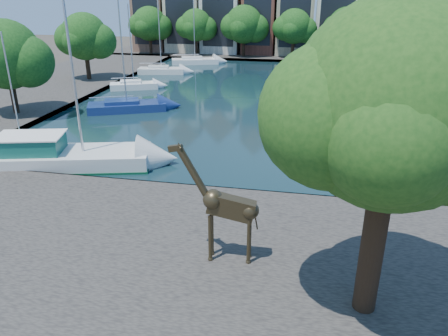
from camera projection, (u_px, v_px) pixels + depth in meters
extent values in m
plane|color=#38332B|center=(213.00, 194.00, 25.38)|extent=(160.00, 160.00, 0.00)
cube|color=black|center=(261.00, 98.00, 47.10)|extent=(38.00, 50.00, 0.08)
cube|color=#45413B|center=(179.00, 258.00, 18.95)|extent=(50.00, 14.00, 0.50)
cube|color=#45413B|center=(282.00, 54.00, 76.00)|extent=(60.00, 16.00, 0.50)
cube|color=#45413B|center=(50.00, 86.00, 51.45)|extent=(14.00, 52.00, 0.50)
cylinder|color=#332114|center=(373.00, 241.00, 14.65)|extent=(0.80, 0.80, 5.50)
sphere|color=#1A4413|center=(394.00, 105.00, 12.85)|extent=(6.40, 6.40, 6.40)
sphere|color=#1A4413|center=(332.00, 116.00, 12.92)|extent=(4.48, 4.48, 4.48)
cube|color=brown|center=(154.00, 17.00, 77.86)|extent=(5.39, 9.00, 11.00)
cube|color=black|center=(146.00, 19.00, 73.81)|extent=(4.40, 0.05, 8.25)
cube|color=beige|center=(187.00, 13.00, 76.51)|extent=(5.88, 9.00, 12.50)
cube|color=black|center=(179.00, 15.00, 72.45)|extent=(4.80, 0.05, 9.38)
cube|color=silver|center=(223.00, 20.00, 75.75)|extent=(6.37, 9.00, 10.50)
cube|color=black|center=(218.00, 22.00, 71.69)|extent=(5.20, 0.05, 7.88)
cube|color=brown|center=(261.00, 13.00, 74.11)|extent=(5.39, 9.00, 13.00)
cube|color=black|center=(257.00, 14.00, 70.05)|extent=(4.40, 0.05, 9.75)
cube|color=tan|center=(296.00, 18.00, 73.34)|extent=(5.88, 9.00, 11.50)
cube|color=black|center=(295.00, 20.00, 69.28)|extent=(4.80, 0.05, 8.62)
cube|color=beige|center=(336.00, 17.00, 72.09)|extent=(6.37, 9.00, 12.00)
cube|color=black|center=(337.00, 19.00, 68.03)|extent=(5.20, 0.05, 9.00)
cube|color=brown|center=(376.00, 22.00, 71.23)|extent=(5.39, 9.00, 10.50)
cube|color=black|center=(380.00, 24.00, 67.17)|extent=(4.40, 0.05, 7.88)
cylinder|color=#332114|center=(151.00, 44.00, 74.21)|extent=(0.50, 0.50, 3.20)
sphere|color=#103910|center=(149.00, 24.00, 72.94)|extent=(5.60, 5.60, 5.60)
sphere|color=#103910|center=(160.00, 27.00, 73.13)|extent=(4.20, 4.20, 4.20)
sphere|color=#103910|center=(140.00, 25.00, 72.96)|extent=(3.92, 3.92, 3.92)
cylinder|color=#332114|center=(196.00, 45.00, 72.79)|extent=(0.50, 0.50, 3.20)
sphere|color=#103910|center=(196.00, 25.00, 71.57)|extent=(5.20, 5.20, 5.20)
sphere|color=#103910|center=(205.00, 28.00, 71.77)|extent=(3.90, 3.90, 3.90)
sphere|color=#103910|center=(187.00, 27.00, 71.56)|extent=(3.64, 3.64, 3.64)
cylinder|color=#332114|center=(243.00, 46.00, 71.37)|extent=(0.50, 0.50, 3.20)
sphere|color=#103910|center=(244.00, 24.00, 70.06)|extent=(6.00, 6.00, 6.00)
sphere|color=#103910|center=(255.00, 28.00, 70.25)|extent=(4.50, 4.50, 4.50)
sphere|color=#103910|center=(233.00, 26.00, 70.11)|extent=(4.20, 4.20, 4.20)
cylinder|color=#332114|center=(293.00, 47.00, 69.96)|extent=(0.50, 0.50, 3.20)
sphere|color=#103910|center=(294.00, 26.00, 68.71)|extent=(5.40, 5.40, 5.40)
sphere|color=#103910|center=(304.00, 30.00, 68.91)|extent=(4.05, 4.05, 4.05)
sphere|color=#103910|center=(284.00, 28.00, 68.72)|extent=(3.78, 3.78, 3.78)
cylinder|color=#332114|center=(344.00, 49.00, 68.54)|extent=(0.50, 0.50, 3.20)
sphere|color=#103910|center=(346.00, 26.00, 67.25)|extent=(5.80, 5.80, 5.80)
sphere|color=#103910|center=(357.00, 30.00, 67.44)|extent=(4.35, 4.35, 4.35)
sphere|color=#103910|center=(336.00, 28.00, 67.28)|extent=(4.06, 4.06, 4.06)
cylinder|color=#332114|center=(398.00, 50.00, 67.12)|extent=(0.50, 0.50, 3.20)
sphere|color=#103910|center=(401.00, 28.00, 65.90)|extent=(5.20, 5.20, 5.20)
sphere|color=#103910|center=(411.00, 32.00, 66.10)|extent=(3.90, 3.90, 3.90)
sphere|color=#103910|center=(391.00, 30.00, 65.89)|extent=(3.64, 3.64, 3.64)
cylinder|color=#332114|center=(13.00, 94.00, 39.12)|extent=(0.54, 0.54, 3.40)
sphere|color=#103910|center=(6.00, 54.00, 37.78)|extent=(6.00, 6.00, 6.00)
sphere|color=#103910|center=(28.00, 62.00, 37.96)|extent=(4.50, 4.50, 4.50)
cylinder|color=#332114|center=(88.00, 65.00, 53.79)|extent=(0.54, 0.54, 3.40)
sphere|color=#103910|center=(84.00, 36.00, 52.49)|extent=(5.60, 5.60, 5.60)
sphere|color=#103910|center=(99.00, 41.00, 52.68)|extent=(4.20, 4.20, 4.20)
sphere|color=#103910|center=(71.00, 39.00, 52.51)|extent=(3.92, 3.92, 3.92)
cylinder|color=#382E1C|center=(210.00, 238.00, 17.99)|extent=(0.16, 0.16, 2.09)
cylinder|color=#382E1C|center=(212.00, 233.00, 18.39)|extent=(0.16, 0.16, 2.09)
cylinder|color=#382E1C|center=(249.00, 241.00, 17.80)|extent=(0.16, 0.16, 2.09)
cylinder|color=#382E1C|center=(250.00, 235.00, 18.20)|extent=(0.16, 0.16, 2.09)
cube|color=#382E1C|center=(231.00, 207.00, 17.55)|extent=(2.06, 0.68, 1.22)
cylinder|color=#382E1C|center=(194.00, 174.00, 17.21)|extent=(1.36, 0.38, 2.17)
cube|color=#382E1C|center=(175.00, 148.00, 16.88)|extent=(0.59, 0.22, 0.33)
cube|color=silver|center=(64.00, 157.00, 28.78)|extent=(11.65, 5.98, 1.32)
cube|color=#135446|center=(31.00, 145.00, 28.34)|extent=(4.44, 3.37, 1.22)
cylinder|color=#B2B2B7|center=(73.00, 74.00, 26.76)|extent=(0.16, 0.16, 10.15)
cube|color=silver|center=(22.00, 146.00, 31.47)|extent=(5.48, 2.71, 0.83)
cube|color=silver|center=(22.00, 143.00, 31.37)|extent=(2.48, 1.66, 0.46)
cylinder|color=#B2B2B7|center=(12.00, 90.00, 29.90)|extent=(0.11, 0.11, 7.71)
cube|color=navy|center=(127.00, 106.00, 41.80)|extent=(7.67, 5.21, 0.99)
cube|color=navy|center=(127.00, 102.00, 41.67)|extent=(3.62, 2.89, 0.55)
cylinder|color=#B2B2B7|center=(121.00, 41.00, 39.49)|extent=(0.13, 0.13, 11.42)
cube|color=white|center=(134.00, 85.00, 50.72)|extent=(5.71, 3.83, 0.93)
cube|color=white|center=(134.00, 82.00, 50.60)|extent=(2.69, 2.13, 0.52)
cylinder|color=#B2B2B7|center=(131.00, 45.00, 48.96)|extent=(0.12, 0.12, 8.61)
cube|color=silver|center=(161.00, 70.00, 59.71)|extent=(6.52, 3.30, 0.97)
cube|color=silver|center=(161.00, 68.00, 59.59)|extent=(2.96, 2.01, 0.54)
cylinder|color=#B2B2B7|center=(159.00, 28.00, 57.61)|extent=(0.13, 0.13, 10.35)
cube|color=white|center=(195.00, 61.00, 67.24)|extent=(7.47, 4.62, 0.99)
cube|color=white|center=(195.00, 58.00, 67.11)|extent=(3.48, 2.64, 0.55)
cylinder|color=#B2B2B7|center=(194.00, 22.00, 65.07)|extent=(0.13, 0.13, 10.67)
cube|color=white|center=(435.00, 131.00, 34.35)|extent=(6.67, 3.73, 1.02)
cube|color=white|center=(436.00, 127.00, 34.22)|extent=(3.07, 2.20, 0.56)
cube|color=navy|center=(401.00, 133.00, 34.31)|extent=(5.61, 2.30, 0.79)
cube|color=navy|center=(401.00, 130.00, 34.21)|extent=(2.49, 1.51, 0.44)
cylinder|color=#B2B2B7|center=(410.00, 78.00, 32.65)|extent=(0.11, 0.11, 8.18)
cube|color=silver|center=(377.00, 97.00, 45.27)|extent=(6.39, 4.37, 0.94)
cube|color=silver|center=(377.00, 94.00, 45.15)|extent=(3.02, 2.42, 0.52)
cylinder|color=#B2B2B7|center=(384.00, 46.00, 43.30)|extent=(0.12, 0.12, 9.72)
cube|color=beige|center=(364.00, 74.00, 56.89)|extent=(4.96, 2.10, 0.95)
cube|color=beige|center=(365.00, 72.00, 56.76)|extent=(2.21, 1.36, 0.53)
cylinder|color=#B2B2B7|center=(369.00, 37.00, 55.08)|extent=(0.13, 0.13, 8.84)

